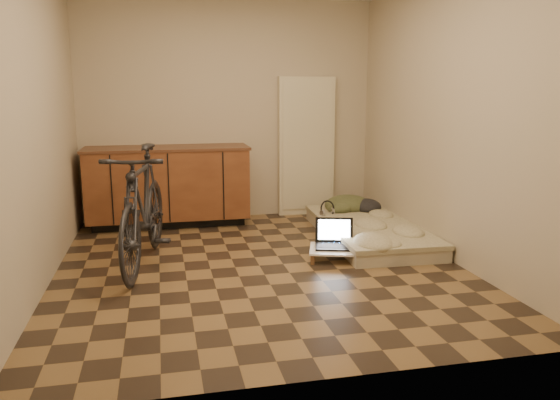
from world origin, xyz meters
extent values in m
cube|color=brown|center=(0.00, 0.00, 0.00)|extent=(3.50, 4.00, 0.00)
cube|color=#BBAD90|center=(0.00, 2.00, 1.30)|extent=(3.50, 0.00, 2.60)
cube|color=#BBAD90|center=(0.00, -2.00, 1.30)|extent=(3.50, 0.00, 2.60)
cube|color=#BBAD90|center=(-1.75, 0.00, 1.30)|extent=(0.00, 4.00, 2.60)
cube|color=#BBAD90|center=(1.75, 0.00, 1.30)|extent=(0.00, 4.00, 2.60)
cube|color=black|center=(-0.75, 1.74, 0.05)|extent=(1.70, 0.48, 0.10)
cube|color=#5A2D19|center=(-0.75, 1.70, 0.49)|extent=(1.80, 0.60, 0.78)
cube|color=#53301E|center=(-0.75, 1.70, 0.90)|extent=(1.84, 0.62, 0.03)
cube|color=beige|center=(0.95, 1.94, 0.85)|extent=(0.70, 0.10, 1.70)
imported|color=black|center=(-0.99, 0.23, 0.59)|extent=(0.83, 1.88, 1.17)
cube|color=#B5AB91|center=(1.30, 0.66, 0.06)|extent=(0.98, 1.95, 0.12)
cube|color=beige|center=(1.30, 0.66, 0.14)|extent=(1.00, 1.97, 0.05)
cube|color=brown|center=(0.47, -0.07, 0.04)|extent=(0.04, 0.04, 0.09)
cube|color=brown|center=(0.58, 0.26, 0.04)|extent=(0.04, 0.04, 0.09)
cube|color=brown|center=(1.02, -0.24, 0.04)|extent=(0.04, 0.04, 0.09)
cube|color=brown|center=(1.13, 0.09, 0.04)|extent=(0.04, 0.04, 0.09)
cube|color=white|center=(0.80, 0.01, 0.10)|extent=(0.73, 0.58, 0.02)
cube|color=black|center=(0.72, 0.06, 0.11)|extent=(0.41, 0.34, 0.02)
cube|color=black|center=(0.76, 0.21, 0.24)|extent=(0.36, 0.16, 0.23)
cube|color=white|center=(0.76, 0.21, 0.24)|extent=(0.30, 0.13, 0.19)
ellipsoid|color=white|center=(1.00, -0.06, 0.12)|extent=(0.06, 0.10, 0.03)
camera|label=1|loc=(-0.82, -4.60, 1.55)|focal=35.00mm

